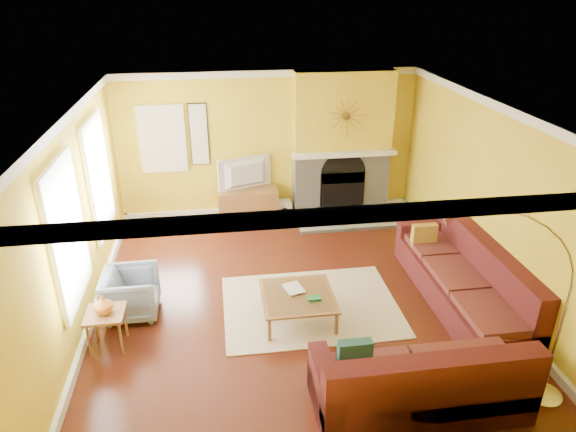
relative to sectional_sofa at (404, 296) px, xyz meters
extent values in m
cube|color=#5A2212|center=(-1.32, 0.87, -0.46)|extent=(5.50, 6.00, 0.02)
cube|color=white|center=(-1.32, 0.87, 2.26)|extent=(5.50, 6.00, 0.02)
cube|color=yellow|center=(-1.32, 3.88, 0.90)|extent=(5.50, 0.02, 2.70)
cube|color=yellow|center=(-1.32, -2.14, 0.90)|extent=(5.50, 0.02, 2.70)
cube|color=yellow|center=(-4.08, 0.87, 0.90)|extent=(0.02, 6.00, 2.70)
cube|color=yellow|center=(1.44, 0.87, 0.90)|extent=(0.02, 6.00, 2.70)
cube|color=white|center=(-4.04, 2.17, 1.05)|extent=(0.06, 1.22, 1.72)
cube|color=white|center=(-4.04, 0.27, 1.05)|extent=(0.06, 1.22, 1.72)
cube|color=white|center=(-3.22, 3.83, 1.10)|extent=(0.82, 0.06, 1.22)
cube|color=white|center=(-2.57, 3.84, 1.15)|extent=(0.34, 0.04, 1.14)
cube|color=white|center=(0.03, 3.43, 0.80)|extent=(1.92, 0.22, 0.08)
cube|color=#999691|center=(0.03, 3.12, -0.42)|extent=(1.80, 0.70, 0.06)
cube|color=beige|center=(-1.11, 0.58, -0.44)|extent=(2.40, 1.80, 0.02)
cube|color=brown|center=(-1.75, 3.56, -0.15)|extent=(1.09, 0.49, 0.60)
imported|color=black|center=(-1.75, 3.56, 0.45)|extent=(1.02, 0.48, 0.60)
cube|color=white|center=(-1.07, 3.63, -0.31)|extent=(0.28, 0.28, 0.28)
imported|color=gray|center=(-3.52, 0.76, -0.13)|extent=(0.71, 0.69, 0.65)
imported|color=orange|center=(-3.73, 0.09, 0.17)|extent=(0.23, 0.23, 0.24)
imported|color=white|center=(-1.47, 0.43, -0.06)|extent=(0.29, 0.35, 0.03)
camera|label=1|loc=(-2.28, -5.27, 3.70)|focal=32.00mm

